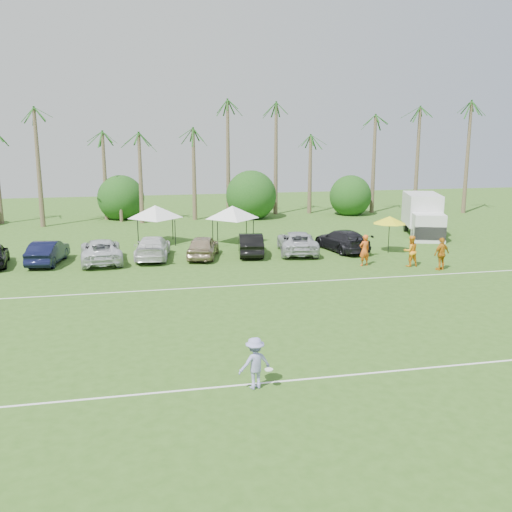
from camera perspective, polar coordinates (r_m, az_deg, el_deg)
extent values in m
plane|color=#325B1B|center=(17.41, 5.26, -15.00)|extent=(120.00, 120.00, 0.00)
cube|color=white|center=(19.13, 3.45, -12.33)|extent=(80.00, 0.10, 0.01)
cube|color=white|center=(30.20, -2.62, -3.02)|extent=(80.00, 0.10, 0.01)
cone|color=brown|center=(53.33, -20.08, 8.35)|extent=(0.44, 0.44, 10.00)
cone|color=brown|center=(52.91, -15.78, 9.15)|extent=(0.44, 0.44, 11.00)
cone|color=brown|center=(52.90, -11.32, 7.74)|extent=(0.44, 0.44, 8.00)
cone|color=brown|center=(53.07, -6.98, 8.44)|extent=(0.44, 0.44, 9.00)
cone|color=brown|center=(53.54, -2.67, 9.09)|extent=(0.44, 0.44, 10.00)
cone|color=brown|center=(54.31, 1.55, 9.67)|extent=(0.44, 0.44, 11.00)
cone|color=brown|center=(55.78, 6.59, 8.12)|extent=(0.44, 0.44, 8.00)
cone|color=brown|center=(57.54, 11.38, 8.58)|extent=(0.44, 0.44, 9.00)
cone|color=brown|center=(59.66, 15.87, 8.96)|extent=(0.44, 0.44, 10.00)
cone|color=brown|center=(61.60, 19.24, 9.31)|extent=(0.44, 0.44, 11.00)
cylinder|color=brown|center=(54.25, -13.31, 4.25)|extent=(0.30, 0.30, 1.40)
sphere|color=#154112|center=(54.11, -13.37, 5.40)|extent=(4.00, 4.00, 4.00)
cylinder|color=brown|center=(55.28, -0.75, 4.72)|extent=(0.30, 0.30, 1.40)
sphere|color=#154112|center=(55.15, -0.75, 5.85)|extent=(4.00, 4.00, 4.00)
cylinder|color=brown|center=(58.06, 9.01, 4.93)|extent=(0.30, 0.30, 1.40)
sphere|color=#154112|center=(57.93, 9.05, 6.01)|extent=(4.00, 4.00, 4.00)
imported|color=orange|center=(35.18, 10.79, 0.57)|extent=(0.79, 0.61, 1.92)
imported|color=orange|center=(35.66, 15.21, 0.48)|extent=(0.95, 0.75, 1.89)
imported|color=orange|center=(35.22, 18.06, 0.21)|extent=(1.23, 0.80, 1.94)
cube|color=silver|center=(47.12, 16.24, 4.53)|extent=(3.73, 5.05, 2.45)
cube|color=silver|center=(44.21, 16.87, 2.72)|extent=(2.69, 2.38, 2.06)
cube|color=black|center=(43.54, 17.02, 2.18)|extent=(2.24, 0.98, 0.98)
cube|color=#E5590C|center=(47.42, 17.68, 3.94)|extent=(0.50, 1.50, 0.88)
cylinder|color=black|center=(44.32, 15.53, 2.05)|extent=(0.55, 0.93, 0.88)
cylinder|color=black|center=(44.69, 18.01, 1.98)|extent=(0.55, 0.93, 0.88)
cylinder|color=black|center=(48.33, 14.75, 2.91)|extent=(0.55, 0.93, 0.88)
cylinder|color=black|center=(48.67, 17.03, 2.84)|extent=(0.55, 0.93, 0.88)
cylinder|color=black|center=(40.97, -11.71, 2.13)|extent=(0.06, 0.06, 1.86)
cylinder|color=black|center=(41.06, -8.09, 2.29)|extent=(0.06, 0.06, 1.86)
cylinder|color=black|center=(43.53, -11.74, 2.72)|extent=(0.06, 0.06, 1.86)
cylinder|color=black|center=(43.61, -8.33, 2.86)|extent=(0.06, 0.06, 1.86)
pyramid|color=white|center=(42.00, -10.06, 5.02)|extent=(4.02, 4.02, 0.93)
cylinder|color=black|center=(40.13, -3.86, 2.14)|extent=(0.06, 0.06, 1.85)
cylinder|color=black|center=(40.57, -0.26, 2.28)|extent=(0.06, 0.06, 1.85)
cylinder|color=black|center=(42.64, -4.36, 2.73)|extent=(0.06, 0.06, 1.85)
cylinder|color=black|center=(43.05, -0.96, 2.86)|extent=(0.06, 0.06, 1.85)
pyramid|color=white|center=(41.31, -2.38, 5.04)|extent=(3.99, 3.99, 0.92)
cylinder|color=black|center=(39.30, 13.14, 1.92)|extent=(0.05, 0.05, 2.24)
cone|color=yellow|center=(39.12, 13.22, 3.53)|extent=(2.24, 2.24, 0.51)
imported|color=#9494D2|center=(18.28, -0.11, -10.66)|extent=(1.21, 0.87, 1.68)
cylinder|color=white|center=(18.29, 1.29, -11.28)|extent=(0.27, 0.27, 0.03)
imported|color=black|center=(37.42, -20.10, 0.37)|extent=(2.22, 4.62, 1.46)
imported|color=silver|center=(36.88, -15.24, 0.53)|extent=(2.83, 5.43, 1.46)
imported|color=silver|center=(37.20, -10.30, 0.86)|extent=(2.64, 5.25, 1.46)
imported|color=gray|center=(37.00, -5.33, 0.95)|extent=(2.77, 4.59, 1.46)
imported|color=black|center=(37.73, -0.55, 1.22)|extent=(2.19, 4.62, 1.46)
imported|color=#B7B9BE|center=(38.44, 4.14, 1.39)|extent=(3.28, 5.59, 1.46)
imported|color=black|center=(39.46, 8.59, 1.57)|extent=(2.93, 5.32, 1.46)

